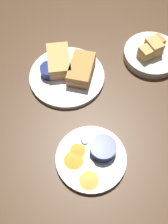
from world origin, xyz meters
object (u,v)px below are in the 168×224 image
at_px(plate_sandwich_main, 67,76).
at_px(ramekin_dark_sauce, 50,70).
at_px(spoon_by_dark_ramekin, 64,77).
at_px(ramekin_light_gravy, 103,148).
at_px(sandwich_half_far, 59,61).
at_px(bread_basket_rear, 152,53).
at_px(sandwich_half_near, 81,69).
at_px(plate_chips_companion, 91,159).
at_px(spoon_by_gravy_ramekin, 86,144).

distance_m(plate_sandwich_main, ramekin_dark_sauce, 0.06).
distance_m(spoon_by_dark_ramekin, ramekin_light_gravy, 0.30).
distance_m(ramekin_dark_sauce, spoon_by_dark_ramekin, 0.05).
xyz_separation_m(sandwich_half_far, bread_basket_rear, (-0.15, 0.30, -0.02)).
xyz_separation_m(sandwich_half_near, ramekin_dark_sauce, (0.03, -0.10, -0.01)).
distance_m(ramekin_dark_sauce, bread_basket_rear, 0.37).
bearing_deg(sandwich_half_far, ramekin_light_gravy, 41.26).
xyz_separation_m(plate_chips_companion, spoon_by_gravy_ramekin, (-0.04, -0.03, 0.01)).
height_order(spoon_by_gravy_ramekin, bread_basket_rear, bread_basket_rear).
bearing_deg(ramekin_dark_sauce, sandwich_half_far, 158.21).
height_order(sandwich_half_near, sandwich_half_far, same).
bearing_deg(bread_basket_rear, ramekin_dark_sauce, -59.05).
xyz_separation_m(spoon_by_dark_ramekin, plate_chips_companion, (0.25, 0.17, -0.01)).
bearing_deg(ramekin_light_gravy, ramekin_dark_sauce, -131.48).
height_order(plate_chips_companion, spoon_by_gravy_ramekin, spoon_by_gravy_ramekin).
xyz_separation_m(sandwich_half_near, spoon_by_dark_ramekin, (0.03, -0.05, -0.02)).
bearing_deg(sandwich_half_far, bread_basket_rear, 116.05).
relative_size(plate_chips_companion, spoon_by_gravy_ramekin, 2.41).
xyz_separation_m(sandwich_half_far, plate_chips_companion, (0.30, 0.21, -0.03)).
xyz_separation_m(spoon_by_dark_ramekin, bread_basket_rear, (-0.19, 0.27, 0.00)).
xyz_separation_m(sandwich_half_near, sandwich_half_far, (-0.01, -0.09, 0.00)).
relative_size(sandwich_half_near, bread_basket_rear, 0.67).
relative_size(spoon_by_dark_ramekin, spoon_by_gravy_ramekin, 1.13).
distance_m(plate_sandwich_main, plate_chips_companion, 0.32).
bearing_deg(bread_basket_rear, sandwich_half_far, -63.95).
xyz_separation_m(spoon_by_dark_ramekin, spoon_by_gravy_ramekin, (0.22, 0.14, 0.00)).
height_order(ramekin_dark_sauce, plate_chips_companion, ramekin_dark_sauce).
relative_size(plate_sandwich_main, ramekin_light_gravy, 3.33).
bearing_deg(ramekin_dark_sauce, spoon_by_gravy_ramekin, 42.20).
height_order(sandwich_half_far, ramekin_light_gravy, sandwich_half_far).
bearing_deg(ramekin_light_gravy, spoon_by_gravy_ramekin, -95.09).
bearing_deg(bread_basket_rear, plate_sandwich_main, -55.91).
bearing_deg(sandwich_half_far, sandwich_half_near, 82.74).
bearing_deg(bread_basket_rear, spoon_by_gravy_ramekin, -16.80).
height_order(plate_sandwich_main, plate_chips_companion, same).
bearing_deg(sandwich_half_near, spoon_by_gravy_ramekin, 20.55).
bearing_deg(sandwich_half_near, ramekin_light_gravy, 30.11).
relative_size(plate_sandwich_main, bread_basket_rear, 1.28).
bearing_deg(plate_chips_companion, plate_sandwich_main, -147.91).
height_order(sandwich_half_near, plate_chips_companion, sandwich_half_near).
bearing_deg(sandwich_half_far, plate_sandwich_main, 52.74).
bearing_deg(sandwich_half_near, ramekin_dark_sauce, -72.14).
relative_size(ramekin_light_gravy, spoon_by_gravy_ramekin, 0.91).
bearing_deg(ramekin_dark_sauce, bread_basket_rear, 120.95).
distance_m(sandwich_half_near, bread_basket_rear, 0.27).
distance_m(plate_sandwich_main, sandwich_half_near, 0.06).
distance_m(plate_sandwich_main, sandwich_half_far, 0.06).
height_order(plate_sandwich_main, sandwich_half_far, sandwich_half_far).
relative_size(sandwich_half_near, ramekin_dark_sauce, 2.13).
bearing_deg(sandwich_half_near, plate_sandwich_main, -67.26).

